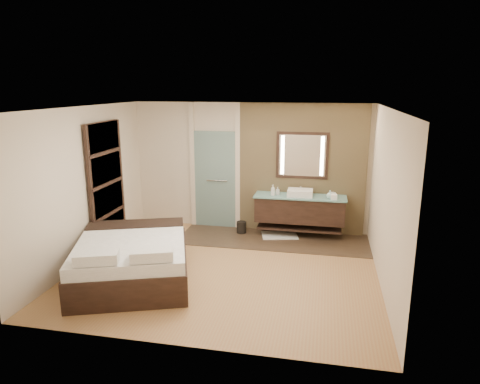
% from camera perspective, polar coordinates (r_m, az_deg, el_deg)
% --- Properties ---
extents(floor, '(5.00, 5.00, 0.00)m').
position_cam_1_polar(floor, '(7.38, -1.87, -10.27)').
color(floor, '#A06C43').
rests_on(floor, ground).
extents(tile_strip, '(3.80, 1.30, 0.01)m').
position_cam_1_polar(tile_strip, '(8.74, 4.41, -6.30)').
color(tile_strip, '#34261C').
rests_on(tile_strip, floor).
extents(stone_wall, '(2.60, 0.08, 2.70)m').
position_cam_1_polar(stone_wall, '(8.93, 8.24, 2.99)').
color(stone_wall, tan).
rests_on(stone_wall, floor).
extents(vanity, '(1.85, 0.55, 0.88)m').
position_cam_1_polar(vanity, '(8.82, 7.96, -2.27)').
color(vanity, black).
rests_on(vanity, stone_wall).
extents(mirror_unit, '(1.06, 0.04, 0.96)m').
position_cam_1_polar(mirror_unit, '(8.82, 8.29, 4.84)').
color(mirror_unit, black).
rests_on(mirror_unit, stone_wall).
extents(frosted_door, '(1.10, 0.12, 2.70)m').
position_cam_1_polar(frosted_door, '(9.24, -3.33, 2.19)').
color(frosted_door, '#A6D2CC').
rests_on(frosted_door, floor).
extents(shoji_partition, '(0.06, 1.20, 2.40)m').
position_cam_1_polar(shoji_partition, '(8.38, -17.32, 0.80)').
color(shoji_partition, black).
rests_on(shoji_partition, floor).
extents(bed, '(2.32, 2.58, 0.82)m').
position_cam_1_polar(bed, '(7.12, -14.16, -8.67)').
color(bed, black).
rests_on(bed, floor).
extents(bath_mat, '(0.82, 0.65, 0.02)m').
position_cam_1_polar(bath_mat, '(8.94, 5.29, -5.77)').
color(bath_mat, silver).
rests_on(bath_mat, floor).
extents(waste_bin, '(0.23, 0.23, 0.25)m').
position_cam_1_polar(waste_bin, '(9.04, 0.20, -4.75)').
color(waste_bin, black).
rests_on(waste_bin, floor).
extents(tissue_box, '(0.13, 0.13, 0.10)m').
position_cam_1_polar(tissue_box, '(8.57, 12.40, -0.63)').
color(tissue_box, white).
rests_on(tissue_box, vanity).
extents(soap_bottle_a, '(0.11, 0.11, 0.22)m').
position_cam_1_polar(soap_bottle_a, '(8.68, 4.41, 0.25)').
color(soap_bottle_a, silver).
rests_on(soap_bottle_a, vanity).
extents(soap_bottle_b, '(0.08, 0.08, 0.15)m').
position_cam_1_polar(soap_bottle_b, '(8.78, 5.04, 0.18)').
color(soap_bottle_b, '#B2B2B2').
rests_on(soap_bottle_b, vanity).
extents(soap_bottle_c, '(0.15, 0.15, 0.16)m').
position_cam_1_polar(soap_bottle_c, '(8.62, 11.90, -0.31)').
color(soap_bottle_c, '#A8D3D2').
rests_on(soap_bottle_c, vanity).
extents(cup, '(0.15, 0.15, 0.09)m').
position_cam_1_polar(cup, '(8.77, 12.29, -0.34)').
color(cup, white).
rests_on(cup, vanity).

